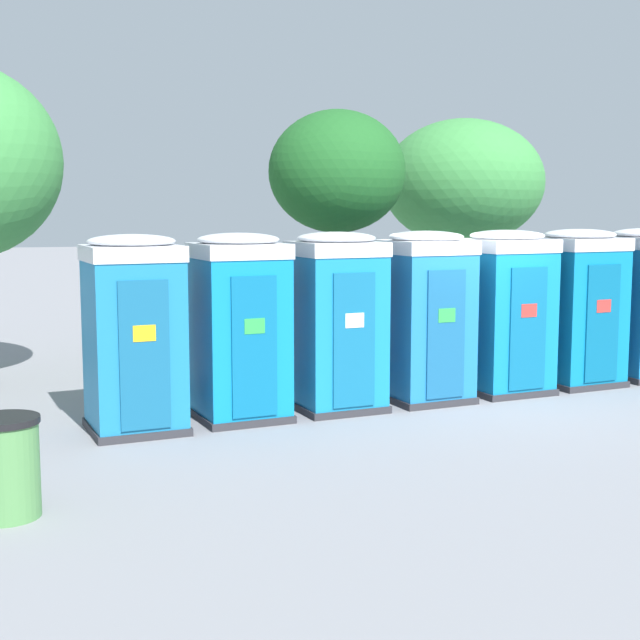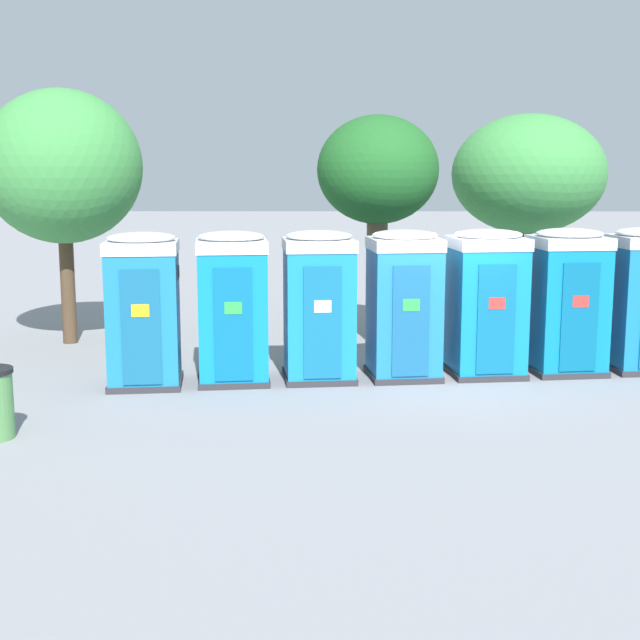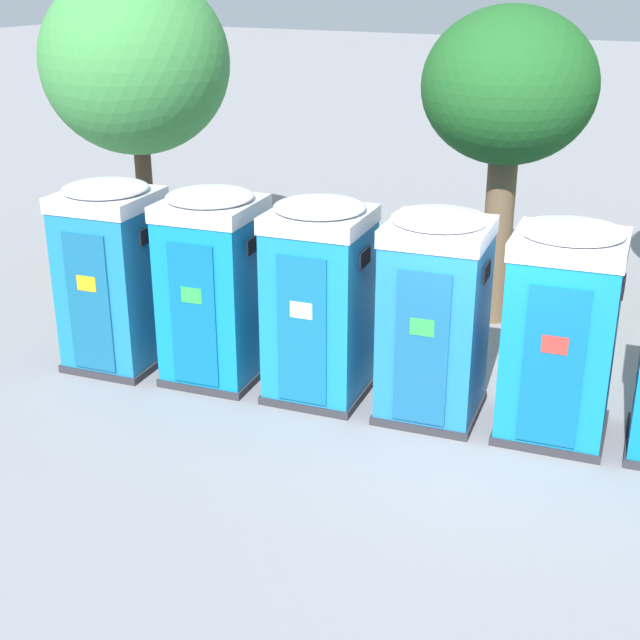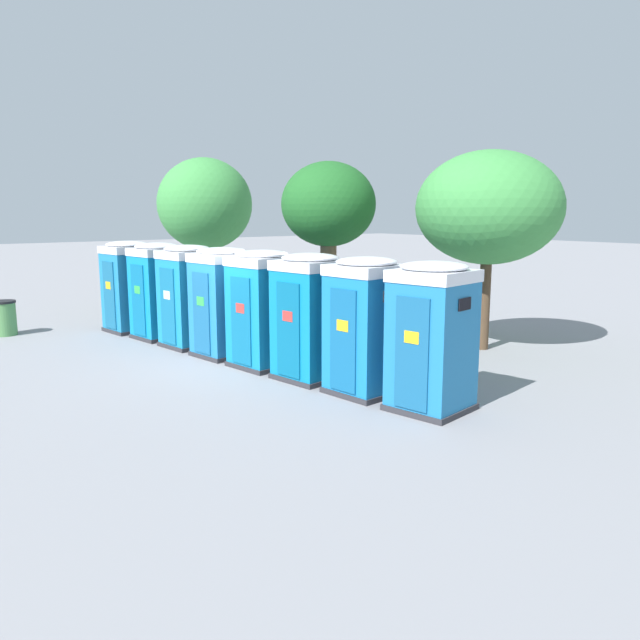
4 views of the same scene
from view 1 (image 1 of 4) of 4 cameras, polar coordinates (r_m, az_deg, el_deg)
ground_plane at (r=13.84m, az=9.45°, el=-4.89°), size 120.00×120.00×0.00m
portapotty_0 at (r=11.63m, az=-11.82°, el=-0.80°), size 1.32×1.33×2.54m
portapotty_1 at (r=12.10m, az=-5.18°, el=-0.38°), size 1.32×1.34×2.54m
portapotty_2 at (r=12.65m, az=1.05°, el=-0.03°), size 1.32×1.32×2.54m
portapotty_3 at (r=13.33m, az=6.74°, el=0.28°), size 1.32×1.33×2.54m
portapotty_4 at (r=14.14m, az=11.77°, el=0.57°), size 1.37×1.34×2.54m
portapotty_5 at (r=15.06m, az=16.18°, el=0.83°), size 1.37×1.34×2.54m
street_tree_0 at (r=19.54m, az=9.12°, el=8.66°), size 3.46×3.46×4.78m
street_tree_1 at (r=16.28m, az=1.09°, el=9.20°), size 2.48×2.48×4.64m
trash_can at (r=8.84m, az=-19.52°, el=-8.86°), size 0.67×0.67×0.95m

